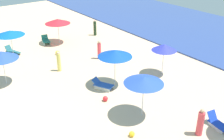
{
  "coord_description": "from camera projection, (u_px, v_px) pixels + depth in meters",
  "views": [
    {
      "loc": [
        12.98,
        -2.37,
        9.4
      ],
      "look_at": [
        -0.69,
        7.72,
        1.16
      ],
      "focal_mm": 44.14,
      "sensor_mm": 36.0,
      "label": 1
    }
  ],
  "objects": [
    {
      "name": "beachgoer_0",
      "position": [
        200.0,
        123.0,
        14.21
      ],
      "size": [
        0.47,
        0.47,
        1.59
      ],
      "rotation": [
        0.0,
        0.0,
        2.67
      ],
      "color": "#E64750",
      "rests_on": "ground_plane"
    },
    {
      "name": "umbrella_8",
      "position": [
        1.0,
        55.0,
        18.64
      ],
      "size": [
        2.25,
        2.25,
        2.45
      ],
      "color": "silver",
      "rests_on": "ground_plane"
    },
    {
      "name": "umbrella_0",
      "position": [
        58.0,
        21.0,
        26.08
      ],
      "size": [
        2.41,
        2.41,
        2.41
      ],
      "color": "silver",
      "rests_on": "ground_plane"
    },
    {
      "name": "lounge_chair_0_0",
      "position": [
        46.0,
        41.0,
        26.81
      ],
      "size": [
        1.32,
        0.85,
        0.74
      ],
      "rotation": [
        0.0,
        0.0,
        1.38
      ],
      "color": "silver",
      "rests_on": "ground_plane"
    },
    {
      "name": "beach_ball_1",
      "position": [
        105.0,
        99.0,
        17.42
      ],
      "size": [
        0.34,
        0.34,
        0.34
      ],
      "primitive_type": "sphere",
      "color": "red",
      "rests_on": "ground_plane"
    },
    {
      "name": "beachgoer_1",
      "position": [
        99.0,
        50.0,
        23.23
      ],
      "size": [
        0.39,
        0.39,
        1.63
      ],
      "rotation": [
        0.0,
        0.0,
        1.88
      ],
      "color": "#F54556",
      "rests_on": "ground_plane"
    },
    {
      "name": "beach_ball_0",
      "position": [
        57.0,
        53.0,
        24.29
      ],
      "size": [
        0.36,
        0.36,
        0.36
      ],
      "primitive_type": "sphere",
      "color": "yellow",
      "rests_on": "ground_plane"
    },
    {
      "name": "beachgoer_2",
      "position": [
        59.0,
        62.0,
        21.1
      ],
      "size": [
        0.29,
        0.29,
        1.6
      ],
      "rotation": [
        0.0,
        0.0,
        0.02
      ],
      "color": "#E2D364",
      "rests_on": "ground_plane"
    },
    {
      "name": "beachgoer_3",
      "position": [
        95.0,
        28.0,
        28.83
      ],
      "size": [
        0.31,
        0.31,
        1.66
      ],
      "rotation": [
        0.0,
        0.0,
        0.02
      ],
      "color": "#233821",
      "rests_on": "ground_plane"
    },
    {
      "name": "lounge_chair_3_0",
      "position": [
        217.0,
        123.0,
        15.02
      ],
      "size": [
        1.36,
        0.75,
        0.73
      ],
      "rotation": [
        0.0,
        0.0,
        1.41
      ],
      "color": "silver",
      "rests_on": "ground_plane"
    },
    {
      "name": "umbrella_2",
      "position": [
        10.0,
        33.0,
        22.34
      ],
      "size": [
        2.33,
        2.33,
        2.57
      ],
      "color": "silver",
      "rests_on": "ground_plane"
    },
    {
      "name": "ground_plane",
      "position": [
        4.0,
        131.0,
        14.77
      ],
      "size": [
        60.0,
        60.0,
        0.0
      ],
      "primitive_type": "plane",
      "color": "beige"
    },
    {
      "name": "lounge_chair_1_0",
      "position": [
        102.0,
        85.0,
        18.85
      ],
      "size": [
        1.59,
        1.24,
        0.65
      ],
      "rotation": [
        0.0,
        0.0,
        2.05
      ],
      "color": "silver",
      "rests_on": "ground_plane"
    },
    {
      "name": "umbrella_7",
      "position": [
        164.0,
        47.0,
        19.99
      ],
      "size": [
        1.83,
        1.83,
        2.4
      ],
      "color": "silver",
      "rests_on": "ground_plane"
    },
    {
      "name": "beach_ball_2",
      "position": [
        132.0,
        134.0,
        14.32
      ],
      "size": [
        0.3,
        0.3,
        0.3
      ],
      "primitive_type": "sphere",
      "color": "yellow",
      "rests_on": "ground_plane"
    },
    {
      "name": "umbrella_1",
      "position": [
        115.0,
        53.0,
        18.29
      ],
      "size": [
        2.34,
        2.34,
        2.67
      ],
      "color": "silver",
      "rests_on": "ground_plane"
    },
    {
      "name": "lounge_chair_2_0",
      "position": [
        12.0,
        52.0,
        24.38
      ],
      "size": [
        1.56,
        1.02,
        0.71
      ],
      "rotation": [
        0.0,
        0.0,
        1.92
      ],
      "color": "silver",
      "rests_on": "ground_plane"
    },
    {
      "name": "umbrella_6",
      "position": [
        144.0,
        80.0,
        15.06
      ],
      "size": [
        2.24,
        2.24,
        2.5
      ],
      "color": "silver",
      "rests_on": "ground_plane"
    }
  ]
}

